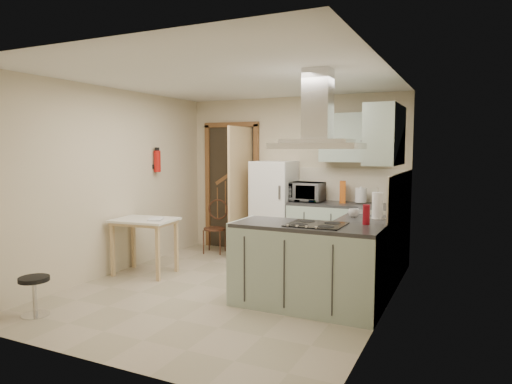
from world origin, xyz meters
The scene contains 28 objects.
floor centered at (0.00, 0.00, 0.00)m, with size 4.20×4.20×0.00m, color tan.
ceiling centered at (0.00, 0.00, 2.50)m, with size 4.20×4.20×0.00m, color silver.
back_wall centered at (0.00, 2.10, 1.25)m, with size 3.60×3.60×0.00m, color beige.
left_wall centered at (-1.80, 0.00, 1.25)m, with size 4.20×4.20×0.00m, color beige.
right_wall centered at (1.80, 0.00, 1.25)m, with size 4.20×4.20×0.00m, color beige.
doorway centered at (-1.10, 2.07, 1.05)m, with size 1.10×0.12×2.10m, color brown.
fridge centered at (-0.20, 1.80, 0.75)m, with size 0.60×0.60×1.50m, color white.
counter_back centered at (0.66, 1.80, 0.45)m, with size 1.08×0.60×0.90m, color #9EB2A0.
counter_right centered at (1.50, 1.12, 0.45)m, with size 0.60×1.95×0.90m, color #9EB2A0.
splashback centered at (0.96, 2.09, 1.15)m, with size 1.68×0.02×0.50m, color beige.
wall_cabinet_back centered at (0.95, 1.93, 1.85)m, with size 0.85×0.35×0.70m, color #9EB2A0.
wall_cabinet_right centered at (1.62, 0.85, 1.85)m, with size 0.35×0.90×0.70m, color #9EB2A0.
peninsula centered at (1.02, -0.18, 0.45)m, with size 1.55×0.65×0.90m, color #9EB2A0.
hob centered at (1.12, -0.18, 0.91)m, with size 0.58×0.50×0.01m, color black.
extractor_hood centered at (1.12, -0.18, 1.72)m, with size 0.90×0.55×0.10m, color silver.
sink centered at (1.50, 0.95, 0.91)m, with size 0.45×0.40×0.01m, color silver.
fire_extinguisher centered at (-1.74, 0.90, 1.50)m, with size 0.10×0.10×0.32m, color #B2140F.
drop_leaf_table centered at (-1.38, 0.13, 0.38)m, with size 0.80×0.60×0.75m, color tan.
bentwood_chair centered at (-1.18, 1.63, 0.39)m, with size 0.35×0.35×0.78m, color #4F331A.
stool centered at (-1.39, -1.59, 0.20)m, with size 0.30×0.30×0.40m, color black.
microwave centered at (0.32, 1.79, 1.04)m, with size 0.52×0.35×0.29m, color black.
kettle centered at (1.13, 1.87, 1.02)m, with size 0.17×0.17×0.25m, color silver.
cereal_box centered at (0.86, 1.87, 1.06)m, with size 0.08×0.21×0.32m, color #C05616.
soap_bottle centered at (1.67, 1.43, 0.98)m, with size 0.07×0.07×0.16m, color silver.
paper_towel centered at (1.63, 0.50, 1.06)m, with size 0.12×0.12×0.31m, color white.
cup centered at (1.35, 0.52, 0.95)m, with size 0.12×0.12×0.10m, color white.
red_bottle centered at (1.59, 0.07, 1.00)m, with size 0.07×0.07×0.21m, color #A40E1C.
book centered at (-1.27, 0.09, 0.81)m, with size 0.18×0.25×0.11m, color #9D4734.
Camera 1 is at (2.58, -4.69, 1.70)m, focal length 32.00 mm.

